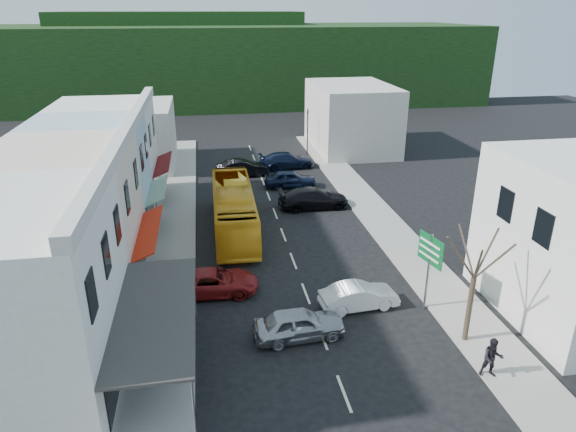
% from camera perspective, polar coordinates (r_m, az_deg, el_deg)
% --- Properties ---
extents(ground, '(120.00, 120.00, 0.00)m').
position_cam_1_polar(ground, '(28.56, 1.99, -8.60)').
color(ground, black).
rests_on(ground, ground).
extents(sidewalk_left, '(3.00, 52.00, 0.15)m').
position_cam_1_polar(sidewalk_left, '(37.09, -12.54, -1.46)').
color(sidewalk_left, gray).
rests_on(sidewalk_left, ground).
extents(sidewalk_right, '(3.00, 52.00, 0.15)m').
position_cam_1_polar(sidewalk_right, '(39.05, 9.95, -0.03)').
color(sidewalk_right, gray).
rests_on(sidewalk_right, ground).
extents(shopfront_row, '(8.25, 30.00, 8.00)m').
position_cam_1_polar(shopfront_row, '(31.81, -22.48, 0.94)').
color(shopfront_row, silver).
rests_on(shopfront_row, ground).
extents(distant_block_left, '(8.00, 10.00, 6.00)m').
position_cam_1_polar(distant_block_left, '(52.81, -17.01, 8.50)').
color(distant_block_left, '#B7B2A8').
rests_on(distant_block_left, ground).
extents(distant_block_right, '(8.00, 12.00, 7.00)m').
position_cam_1_polar(distant_block_right, '(57.43, 7.05, 10.85)').
color(distant_block_right, '#B7B2A8').
rests_on(distant_block_right, ground).
extents(hillside, '(80.00, 26.00, 14.00)m').
position_cam_1_polar(hillside, '(89.54, -7.45, 16.93)').
color(hillside, black).
rests_on(hillside, ground).
extents(bus, '(2.67, 11.64, 3.10)m').
position_cam_1_polar(bus, '(35.83, -6.04, 0.67)').
color(bus, yellow).
rests_on(bus, ground).
extents(car_silver, '(4.53, 2.14, 1.40)m').
position_cam_1_polar(car_silver, '(24.77, 1.25, -11.98)').
color(car_silver, '#A7A8AC').
rests_on(car_silver, ground).
extents(car_white, '(4.56, 2.23, 1.40)m').
position_cam_1_polar(car_white, '(27.21, 7.89, -8.78)').
color(car_white, white).
rests_on(car_white, ground).
extents(car_red, '(4.68, 2.10, 1.40)m').
position_cam_1_polar(car_red, '(28.54, -8.32, -7.24)').
color(car_red, maroon).
rests_on(car_red, ground).
extents(car_black_near, '(4.54, 1.95, 1.40)m').
position_cam_1_polar(car_black_near, '(40.14, 2.84, 1.87)').
color(car_black_near, black).
rests_on(car_black_near, ground).
extents(car_navy_mid, '(4.52, 2.11, 1.40)m').
position_cam_1_polar(car_navy_mid, '(44.78, 0.25, 4.07)').
color(car_navy_mid, black).
rests_on(car_navy_mid, ground).
extents(car_black_far, '(4.55, 2.20, 1.40)m').
position_cam_1_polar(car_black_far, '(48.01, -5.10, 5.24)').
color(car_black_far, black).
rests_on(car_black_far, ground).
extents(car_navy_far, '(4.68, 2.34, 1.40)m').
position_cam_1_polar(car_navy_far, '(50.29, -0.17, 6.11)').
color(car_navy_far, black).
rests_on(car_navy_far, ground).
extents(pedestrian_left, '(0.52, 0.67, 1.70)m').
position_cam_1_polar(pedestrian_left, '(28.69, -14.30, -6.89)').
color(pedestrian_left, black).
rests_on(pedestrian_left, sidewalk_left).
extents(pedestrian_right, '(0.79, 0.60, 1.70)m').
position_cam_1_polar(pedestrian_right, '(23.77, 21.75, -14.56)').
color(pedestrian_right, black).
rests_on(pedestrian_right, sidewalk_right).
extents(direction_sign, '(1.02, 2.00, 4.24)m').
position_cam_1_polar(direction_sign, '(27.12, 15.29, -6.09)').
color(direction_sign, '#095625').
rests_on(direction_sign, ground).
extents(street_tree, '(3.10, 3.10, 6.78)m').
position_cam_1_polar(street_tree, '(24.50, 19.95, -6.52)').
color(street_tree, '#33281E').
rests_on(street_tree, ground).
extents(traffic_signal, '(0.86, 1.16, 4.88)m').
position_cam_1_polar(traffic_signal, '(54.86, 2.18, 9.33)').
color(traffic_signal, black).
rests_on(traffic_signal, ground).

